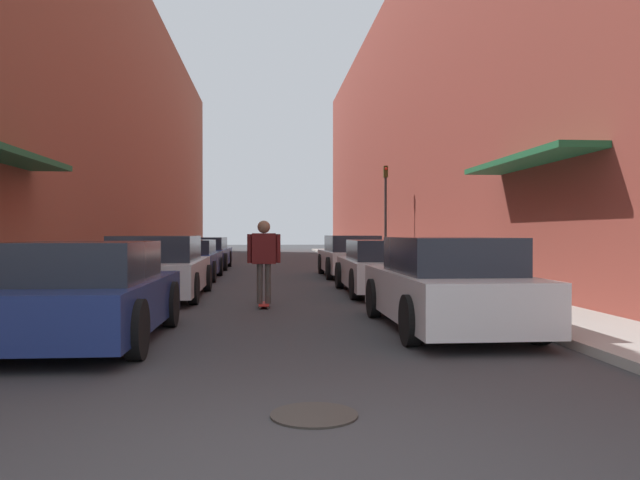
% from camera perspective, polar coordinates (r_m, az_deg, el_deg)
% --- Properties ---
extents(ground, '(107.18, 107.18, 0.00)m').
position_cam_1_polar(ground, '(23.10, -4.50, -2.96)').
color(ground, '#38383A').
extents(curb_strip_left, '(1.80, 48.72, 0.12)m').
position_cam_1_polar(curb_strip_left, '(28.29, -13.79, -2.19)').
color(curb_strip_left, '#A3A099').
rests_on(curb_strip_left, ground).
extents(curb_strip_right, '(1.80, 48.72, 0.12)m').
position_cam_1_polar(curb_strip_right, '(28.35, 4.63, -2.17)').
color(curb_strip_right, '#A3A099').
rests_on(curb_strip_right, ground).
extents(building_row_left, '(4.90, 48.72, 12.26)m').
position_cam_1_polar(building_row_left, '(29.22, -19.53, 9.82)').
color(building_row_left, brown).
rests_on(building_row_left, ground).
extents(building_row_right, '(4.90, 48.72, 12.50)m').
position_cam_1_polar(building_row_right, '(29.33, 10.32, 10.06)').
color(building_row_right, brown).
rests_on(building_row_right, ground).
extents(parked_car_left_0, '(1.94, 4.11, 1.34)m').
position_cam_1_polar(parked_car_left_0, '(8.81, -20.46, -4.64)').
color(parked_car_left_0, navy).
rests_on(parked_car_left_0, ground).
extents(parked_car_left_1, '(2.06, 4.75, 1.39)m').
position_cam_1_polar(parked_car_left_1, '(14.38, -14.56, -2.51)').
color(parked_car_left_1, silver).
rests_on(parked_car_left_1, ground).
extents(parked_car_left_2, '(2.08, 4.62, 1.24)m').
position_cam_1_polar(parked_car_left_2, '(19.99, -12.17, -1.79)').
color(parked_car_left_2, navy).
rests_on(parked_car_left_2, ground).
extents(parked_car_left_3, '(1.93, 4.76, 1.28)m').
position_cam_1_polar(parked_car_left_3, '(25.63, -10.45, -1.21)').
color(parked_car_left_3, navy).
rests_on(parked_car_left_3, ground).
extents(parked_car_right_0, '(1.89, 4.41, 1.39)m').
position_cam_1_polar(parked_car_right_0, '(9.57, 11.47, -4.09)').
color(parked_car_right_0, silver).
rests_on(parked_car_right_0, ground).
extents(parked_car_right_1, '(1.97, 4.59, 1.28)m').
position_cam_1_polar(parked_car_right_1, '(15.04, 5.84, -2.50)').
color(parked_car_right_1, silver).
rests_on(parked_car_right_1, ground).
extents(parked_car_right_2, '(1.91, 4.61, 1.37)m').
position_cam_1_polar(parked_car_right_2, '(20.75, 2.85, -1.53)').
color(parked_car_right_2, silver).
rests_on(parked_car_right_2, ground).
extents(skateboarder, '(0.65, 0.78, 1.70)m').
position_cam_1_polar(skateboarder, '(12.21, -5.16, -1.28)').
color(skateboarder, '#B2231E').
rests_on(skateboarder, ground).
extents(manhole_cover, '(0.70, 0.70, 0.02)m').
position_cam_1_polar(manhole_cover, '(5.13, -0.55, -15.70)').
color(manhole_cover, '#332D28').
rests_on(manhole_cover, ground).
extents(traffic_light, '(0.16, 0.22, 3.93)m').
position_cam_1_polar(traffic_light, '(24.33, 6.02, 3.16)').
color(traffic_light, '#2D2D2D').
rests_on(traffic_light, curb_strip_right).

